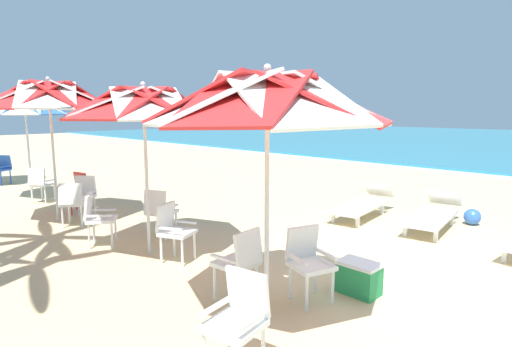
{
  "coord_description": "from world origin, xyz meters",
  "views": [
    {
      "loc": [
        2.33,
        -5.36,
        2.21
      ],
      "look_at": [
        -3.29,
        0.27,
        1.0
      ],
      "focal_mm": 29.14,
      "sensor_mm": 36.0,
      "label": 1
    }
  ],
  "objects_px": {
    "beach_umbrella_1": "(144,105)",
    "plastic_chair_5": "(160,210)",
    "plastic_chair_7": "(76,190)",
    "beach_umbrella_3": "(25,106)",
    "plastic_chair_3": "(173,228)",
    "plastic_chair_4": "(97,216)",
    "beach_umbrella_0": "(267,102)",
    "sun_lounger_2": "(363,203)",
    "sun_lounger_1": "(433,214)",
    "cooler_box": "(359,278)",
    "beach_umbrella_2": "(49,97)",
    "plastic_chair_9": "(41,183)",
    "plastic_chair_8": "(73,201)",
    "plastic_chair_11": "(2,168)",
    "plastic_chair_0": "(239,316)",
    "plastic_chair_2": "(240,260)",
    "plastic_chair_1": "(308,259)",
    "beach_ball": "(472,217)",
    "plastic_chair_6": "(83,194)"
  },
  "relations": [
    {
      "from": "beach_ball",
      "to": "cooler_box",
      "type": "bearing_deg",
      "value": -88.99
    },
    {
      "from": "plastic_chair_1",
      "to": "plastic_chair_9",
      "type": "bearing_deg",
      "value": -176.9
    },
    {
      "from": "plastic_chair_7",
      "to": "beach_umbrella_3",
      "type": "height_order",
      "value": "beach_umbrella_3"
    },
    {
      "from": "beach_umbrella_2",
      "to": "plastic_chair_3",
      "type": "bearing_deg",
      "value": 6.01
    },
    {
      "from": "cooler_box",
      "to": "beach_umbrella_3",
      "type": "bearing_deg",
      "value": -173.63
    },
    {
      "from": "plastic_chair_4",
      "to": "plastic_chair_11",
      "type": "bearing_deg",
      "value": 176.18
    },
    {
      "from": "plastic_chair_4",
      "to": "beach_ball",
      "type": "relative_size",
      "value": 2.74
    },
    {
      "from": "beach_umbrella_0",
      "to": "sun_lounger_2",
      "type": "relative_size",
      "value": 1.21
    },
    {
      "from": "plastic_chair_0",
      "to": "beach_ball",
      "type": "xyz_separation_m",
      "value": [
        -0.16,
        6.34,
        -0.34
      ]
    },
    {
      "from": "beach_umbrella_1",
      "to": "plastic_chair_5",
      "type": "height_order",
      "value": "beach_umbrella_1"
    },
    {
      "from": "plastic_chair_0",
      "to": "plastic_chair_5",
      "type": "xyz_separation_m",
      "value": [
        -3.75,
        1.58,
        0.0
      ]
    },
    {
      "from": "plastic_chair_3",
      "to": "cooler_box",
      "type": "height_order",
      "value": "plastic_chair_3"
    },
    {
      "from": "plastic_chair_2",
      "to": "plastic_chair_6",
      "type": "height_order",
      "value": "same"
    },
    {
      "from": "plastic_chair_11",
      "to": "beach_ball",
      "type": "height_order",
      "value": "plastic_chair_11"
    },
    {
      "from": "plastic_chair_8",
      "to": "plastic_chair_9",
      "type": "xyz_separation_m",
      "value": [
        -2.64,
        0.27,
        0.0
      ]
    },
    {
      "from": "plastic_chair_1",
      "to": "plastic_chair_6",
      "type": "distance_m",
      "value": 5.67
    },
    {
      "from": "cooler_box",
      "to": "plastic_chair_4",
      "type": "bearing_deg",
      "value": -160.4
    },
    {
      "from": "sun_lounger_1",
      "to": "beach_ball",
      "type": "bearing_deg",
      "value": 59.83
    },
    {
      "from": "plastic_chair_5",
      "to": "plastic_chair_6",
      "type": "height_order",
      "value": "same"
    },
    {
      "from": "plastic_chair_9",
      "to": "sun_lounger_1",
      "type": "distance_m",
      "value": 8.8
    },
    {
      "from": "sun_lounger_1",
      "to": "plastic_chair_2",
      "type": "bearing_deg",
      "value": -94.4
    },
    {
      "from": "plastic_chair_3",
      "to": "plastic_chair_4",
      "type": "height_order",
      "value": "same"
    },
    {
      "from": "plastic_chair_7",
      "to": "plastic_chair_3",
      "type": "bearing_deg",
      "value": -2.87
    },
    {
      "from": "beach_umbrella_2",
      "to": "sun_lounger_1",
      "type": "bearing_deg",
      "value": 40.9
    },
    {
      "from": "beach_umbrella_3",
      "to": "plastic_chair_5",
      "type": "bearing_deg",
      "value": 5.65
    },
    {
      "from": "plastic_chair_5",
      "to": "beach_ball",
      "type": "bearing_deg",
      "value": 52.9
    },
    {
      "from": "plastic_chair_5",
      "to": "sun_lounger_1",
      "type": "height_order",
      "value": "plastic_chair_5"
    },
    {
      "from": "plastic_chair_7",
      "to": "beach_umbrella_3",
      "type": "distance_m",
      "value": 2.9
    },
    {
      "from": "beach_umbrella_1",
      "to": "plastic_chair_3",
      "type": "height_order",
      "value": "beach_umbrella_1"
    },
    {
      "from": "plastic_chair_7",
      "to": "cooler_box",
      "type": "xyz_separation_m",
      "value": [
        6.59,
        0.75,
        -0.3
      ]
    },
    {
      "from": "beach_umbrella_2",
      "to": "plastic_chair_5",
      "type": "bearing_deg",
      "value": 19.34
    },
    {
      "from": "plastic_chair_2",
      "to": "plastic_chair_7",
      "type": "distance_m",
      "value": 5.71
    },
    {
      "from": "beach_umbrella_3",
      "to": "plastic_chair_7",
      "type": "bearing_deg",
      "value": 6.0
    },
    {
      "from": "plastic_chair_11",
      "to": "sun_lounger_1",
      "type": "bearing_deg",
      "value": 21.56
    },
    {
      "from": "plastic_chair_4",
      "to": "sun_lounger_1",
      "type": "height_order",
      "value": "plastic_chair_4"
    },
    {
      "from": "plastic_chair_8",
      "to": "plastic_chair_11",
      "type": "xyz_separation_m",
      "value": [
        -6.26,
        0.34,
        0.0
      ]
    },
    {
      "from": "plastic_chair_8",
      "to": "plastic_chair_3",
      "type": "bearing_deg",
      "value": 5.98
    },
    {
      "from": "plastic_chair_9",
      "to": "beach_umbrella_0",
      "type": "bearing_deg",
      "value": -1.68
    },
    {
      "from": "plastic_chair_7",
      "to": "sun_lounger_1",
      "type": "xyz_separation_m",
      "value": [
        6.06,
        4.25,
        -0.22
      ]
    },
    {
      "from": "beach_umbrella_3",
      "to": "plastic_chair_11",
      "type": "relative_size",
      "value": 3.15
    },
    {
      "from": "plastic_chair_9",
      "to": "sun_lounger_2",
      "type": "distance_m",
      "value": 7.54
    },
    {
      "from": "plastic_chair_11",
      "to": "cooler_box",
      "type": "xyz_separation_m",
      "value": [
        11.71,
        0.92,
        -0.3
      ]
    },
    {
      "from": "sun_lounger_2",
      "to": "plastic_chair_4",
      "type": "bearing_deg",
      "value": -113.62
    },
    {
      "from": "beach_umbrella_2",
      "to": "plastic_chair_8",
      "type": "bearing_deg",
      "value": 6.13
    },
    {
      "from": "plastic_chair_0",
      "to": "plastic_chair_1",
      "type": "bearing_deg",
      "value": 105.84
    },
    {
      "from": "sun_lounger_1",
      "to": "plastic_chair_5",
      "type": "bearing_deg",
      "value": -128.33
    },
    {
      "from": "plastic_chair_1",
      "to": "plastic_chair_3",
      "type": "bearing_deg",
      "value": -170.03
    },
    {
      "from": "beach_ball",
      "to": "beach_umbrella_2",
      "type": "bearing_deg",
      "value": -137.07
    },
    {
      "from": "beach_umbrella_3",
      "to": "plastic_chair_9",
      "type": "distance_m",
      "value": 1.97
    },
    {
      "from": "beach_umbrella_0",
      "to": "beach_umbrella_2",
      "type": "relative_size",
      "value": 0.93
    }
  ]
}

